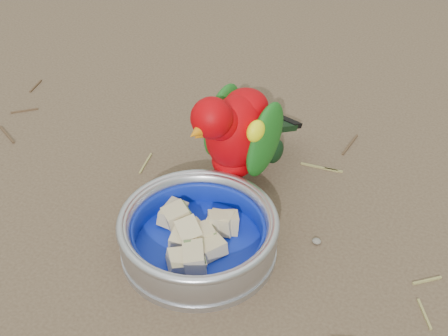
% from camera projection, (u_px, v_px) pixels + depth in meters
% --- Properties ---
extents(ground, '(60.00, 60.00, 0.00)m').
position_uv_depth(ground, '(140.00, 286.00, 0.82)').
color(ground, brown).
extents(food_bowl, '(0.22, 0.22, 0.02)m').
position_uv_depth(food_bowl, '(199.00, 247.00, 0.86)').
color(food_bowl, '#B2B2BA').
rests_on(food_bowl, ground).
extents(bowl_wall, '(0.22, 0.22, 0.04)m').
position_uv_depth(bowl_wall, '(198.00, 232.00, 0.85)').
color(bowl_wall, '#B2B2BA').
rests_on(bowl_wall, food_bowl).
extents(fruit_wedges, '(0.13, 0.13, 0.03)m').
position_uv_depth(fruit_wedges, '(198.00, 235.00, 0.85)').
color(fruit_wedges, tan).
rests_on(fruit_wedges, food_bowl).
extents(lory_parrot, '(0.16, 0.25, 0.18)m').
position_uv_depth(lory_parrot, '(237.00, 141.00, 0.92)').
color(lory_parrot, '#A90005').
rests_on(lory_parrot, ground).
extents(ground_debris, '(0.90, 0.80, 0.01)m').
position_uv_depth(ground_debris, '(158.00, 263.00, 0.85)').
color(ground_debris, olive).
rests_on(ground_debris, ground).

